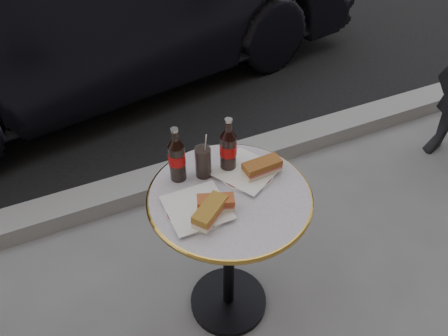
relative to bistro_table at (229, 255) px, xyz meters
name	(u,v)px	position (x,y,z in m)	size (l,w,h in m)	color
ground	(228,302)	(0.00, 0.00, -0.37)	(80.00, 80.00, 0.00)	slate
curb	(166,180)	(0.00, 0.90, -0.32)	(40.00, 0.20, 0.12)	gray
bistro_table	(229,255)	(0.00, 0.00, 0.00)	(0.62, 0.62, 0.73)	#BAB2C4
plate_left	(197,209)	(-0.14, -0.03, 0.37)	(0.22, 0.22, 0.01)	white
plate_right	(246,172)	(0.11, 0.08, 0.37)	(0.22, 0.22, 0.01)	white
sandwich_left_a	(210,212)	(-0.12, -0.09, 0.40)	(0.15, 0.07, 0.05)	#A27029
sandwich_left_b	(216,203)	(-0.08, -0.05, 0.40)	(0.13, 0.06, 0.05)	#A9512B
sandwich_right	(262,168)	(0.16, 0.04, 0.40)	(0.15, 0.07, 0.05)	brown
cola_bottle_left	(177,154)	(-0.14, 0.16, 0.48)	(0.07, 0.07, 0.23)	black
cola_bottle_right	(228,145)	(0.05, 0.13, 0.49)	(0.07, 0.07, 0.24)	black
cola_glass	(203,162)	(-0.05, 0.14, 0.43)	(0.06, 0.06, 0.13)	black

